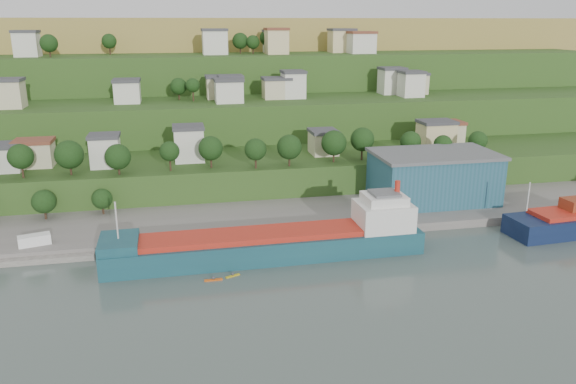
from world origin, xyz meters
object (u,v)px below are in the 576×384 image
object	(u,v)px
warehouse	(433,176)
kayak_orange	(213,279)
caravan	(35,242)
cargo_ship_near	(276,245)

from	to	relation	value
warehouse	kayak_orange	bearing A→B (deg)	-151.53
caravan	kayak_orange	xyz separation A→B (m)	(35.51, -20.28, -2.42)
cargo_ship_near	caravan	bearing A→B (deg)	166.03
warehouse	kayak_orange	distance (m)	67.75
cargo_ship_near	warehouse	xyz separation A→B (m)	(45.52, 23.49, 5.76)
warehouse	kayak_orange	world-z (taller)	warehouse
cargo_ship_near	kayak_orange	xyz separation A→B (m)	(-13.62, -8.54, -2.43)
cargo_ship_near	caravan	world-z (taller)	cargo_ship_near
warehouse	cargo_ship_near	bearing A→B (deg)	-152.67
cargo_ship_near	warehouse	world-z (taller)	cargo_ship_near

